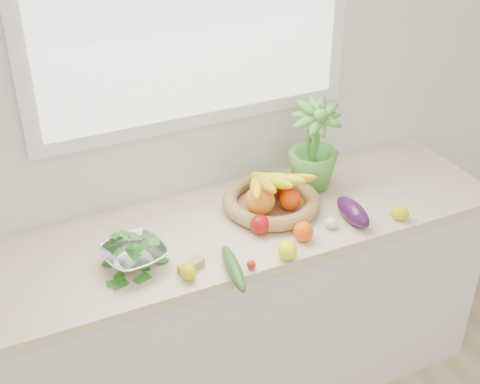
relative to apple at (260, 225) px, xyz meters
name	(u,v)px	position (x,y,z in m)	size (l,w,h in m)	color
back_wall	(193,89)	(-0.10, 0.40, 0.41)	(4.50, 0.02, 2.70)	white
counter_cabinet	(227,316)	(-0.10, 0.10, -0.51)	(2.20, 0.58, 0.86)	silver
countertop	(226,229)	(-0.10, 0.10, -0.06)	(2.24, 0.62, 0.04)	beige
orange_loose	(303,232)	(0.13, -0.11, 0.00)	(0.08, 0.08, 0.08)	#FF5A08
lemon_a	(188,272)	(-0.34, -0.14, -0.01)	(0.05, 0.07, 0.05)	#D3C30B
lemon_b	(287,250)	(0.02, -0.18, 0.00)	(0.07, 0.09, 0.07)	#F8FD0D
lemon_c	(400,213)	(0.53, -0.15, -0.01)	(0.06, 0.07, 0.06)	#D4C90B
apple	(260,225)	(0.00, 0.00, 0.00)	(0.08, 0.08, 0.08)	#AA110D
ginger	(191,266)	(-0.32, -0.10, -0.02)	(0.10, 0.04, 0.03)	tan
garlic_a	(295,206)	(0.19, 0.08, -0.02)	(0.05, 0.05, 0.04)	beige
garlic_b	(312,189)	(0.32, 0.16, -0.02)	(0.05, 0.05, 0.04)	beige
garlic_c	(331,223)	(0.26, -0.08, -0.02)	(0.05, 0.05, 0.04)	white
eggplant	(353,212)	(0.36, -0.08, 0.00)	(0.08, 0.21, 0.08)	#340F3A
cucumber	(233,268)	(-0.19, -0.18, -0.01)	(0.05, 0.27, 0.05)	#225017
radish	(251,265)	(-0.12, -0.18, -0.02)	(0.03, 0.03, 0.03)	red
potted_herb	(314,145)	(0.34, 0.21, 0.16)	(0.21, 0.21, 0.38)	#4B9737
fruit_basket	(271,196)	(0.11, 0.14, 0.02)	(0.47, 0.47, 0.19)	#B0744E
colander_with_spinach	(134,251)	(-0.49, 0.02, 0.02)	(0.26, 0.26, 0.12)	silver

